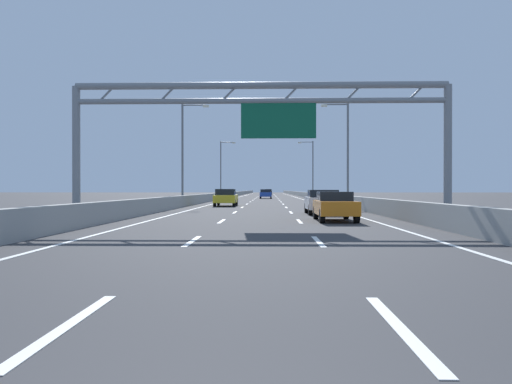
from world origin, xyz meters
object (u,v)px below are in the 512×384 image
streetlamp_right_far (311,166)px  yellow_car (226,197)px  sign_gantry (263,115)px  streetlamp_left_mid (185,147)px  streetlamp_right_mid (345,147)px  orange_car (335,206)px  black_car (268,192)px  streetlamp_left_far (222,166)px  blue_car (266,194)px  white_car (322,201)px

streetlamp_right_far → yellow_car: (-10.88, -40.29, -4.64)m
sign_gantry → streetlamp_right_far: bearing=83.2°
streetlamp_left_mid → streetlamp_right_far: (14.93, 37.65, 0.00)m
streetlamp_left_mid → streetlamp_right_mid: same height
orange_car → black_car: bearing=91.7°
sign_gantry → streetlamp_left_far: (-7.57, 61.93, 0.52)m
streetlamp_right_mid → black_car: streetlamp_right_mid is taller
sign_gantry → blue_car: size_ratio=3.82×
black_car → streetlamp_right_far: bearing=-81.5°
black_car → white_car: 103.15m
orange_car → yellow_car: (-6.89, 20.77, 0.04)m
orange_car → black_car: size_ratio=0.93×
streetlamp_right_far → sign_gantry: bearing=-96.8°
streetlamp_right_far → yellow_car: streetlamp_right_far is taller
orange_car → white_car: size_ratio=1.02×
streetlamp_left_far → orange_car: streetlamp_left_far is taller
streetlamp_left_far → white_car: streetlamp_left_far is taller
streetlamp_left_mid → yellow_car: streetlamp_left_mid is taller
streetlamp_right_far → white_car: bearing=-94.1°
streetlamp_left_far → streetlamp_right_far: bearing=0.0°
yellow_car → streetlamp_right_mid: bearing=13.7°
streetlamp_left_mid → black_car: (7.69, 86.13, -4.62)m
streetlamp_right_mid → streetlamp_right_far: (0.00, 37.65, 0.00)m
streetlamp_left_mid → orange_car: bearing=-65.0°
streetlamp_left_mid → streetlamp_right_mid: (14.93, 0.00, 0.00)m
streetlamp_right_mid → yellow_car: (-10.88, -2.65, -4.64)m
yellow_car → white_car: yellow_car is taller
streetlamp_right_far → black_car: (-7.24, 48.48, -4.62)m
yellow_car → white_car: 15.93m
streetlamp_left_mid → blue_car: 34.73m
streetlamp_left_far → streetlamp_right_far: same height
sign_gantry → black_car: 110.48m
streetlamp_left_far → yellow_car: (4.06, -40.29, -4.64)m
streetlamp_left_far → streetlamp_right_far: 14.93m
streetlamp_right_mid → white_car: bearing=-102.9°
blue_car → black_car: size_ratio=1.00×
streetlamp_left_mid → blue_car: size_ratio=2.11×
blue_car → yellow_car: bearing=-95.2°
streetlamp_left_far → streetlamp_right_far: (14.93, 0.00, 0.00)m
streetlamp_left_far → orange_car: size_ratio=2.27×
streetlamp_left_far → black_car: streetlamp_left_far is taller
streetlamp_left_far → white_car: 55.91m
streetlamp_right_far → blue_car: size_ratio=2.11×
sign_gantry → black_car: (0.12, 110.41, -4.10)m
streetlamp_right_mid → orange_car: bearing=-99.7°
streetlamp_right_mid → black_car: size_ratio=2.11×
black_car → orange_car: bearing=-88.3°
streetlamp_right_mid → blue_car: streetlamp_right_mid is taller
streetlamp_left_far → blue_car: size_ratio=2.11×
streetlamp_right_mid → yellow_car: streetlamp_right_mid is taller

